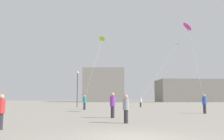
{
  "coord_description": "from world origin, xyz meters",
  "views": [
    {
      "loc": [
        -1.03,
        -8.67,
        1.43
      ],
      "look_at": [
        0.0,
        22.07,
        5.14
      ],
      "focal_mm": 37.84,
      "sensor_mm": 36.0,
      "label": 1
    }
  ],
  "objects": [
    {
      "name": "person_in_grey",
      "position": [
        0.25,
        5.21,
        0.91
      ],
      "size": [
        0.36,
        0.36,
        1.66
      ],
      "rotation": [
        0.0,
        0.0,
        0.22
      ],
      "color": "#2D2D33",
      "rests_on": "ground_plane"
    },
    {
      "name": "lamppost_east",
      "position": [
        -5.42,
        30.15,
        3.85
      ],
      "size": [
        0.36,
        0.36,
        5.88
      ],
      "color": "#2D2D30",
      "rests_on": "ground_plane"
    },
    {
      "name": "person_in_teal",
      "position": [
        -3.52,
        21.73,
        1.02
      ],
      "size": [
        0.4,
        0.4,
        1.86
      ],
      "rotation": [
        0.0,
        0.0,
        2.47
      ],
      "color": "#2D2D33",
      "rests_on": "ground_plane"
    },
    {
      "name": "kite_lime_diamond",
      "position": [
        -1.39,
        26.46,
        10.36
      ],
      "size": [
        2.73,
        5.32,
        9.58
      ],
      "color": "#8CD12D"
    },
    {
      "name": "kite_cyan_diamond",
      "position": [
        12.78,
        34.51,
        11.55
      ],
      "size": [
        8.25,
        4.18,
        10.75
      ],
      "color": "#1EB2C6"
    },
    {
      "name": "person_in_white",
      "position": [
        5.09,
        30.89,
        0.95
      ],
      "size": [
        0.38,
        0.38,
        1.73
      ],
      "rotation": [
        0.0,
        0.0,
        5.8
      ],
      "color": "#2D2D33",
      "rests_on": "ground_plane"
    },
    {
      "name": "person_in_purple",
      "position": [
        -0.39,
        9.0,
        1.02
      ],
      "size": [
        0.41,
        0.41,
        1.86
      ],
      "rotation": [
        0.0,
        0.0,
        3.23
      ],
      "color": "#2D2D33",
      "rests_on": "ground_plane"
    },
    {
      "name": "building_centre_hall",
      "position": [
        35.0,
        87.48,
        4.51
      ],
      "size": [
        28.14,
        14.16,
        9.02
      ],
      "color": "gray",
      "rests_on": "ground_plane"
    },
    {
      "name": "kite_magenta_diamond",
      "position": [
        7.21,
        13.66,
        8.47
      ],
      "size": [
        1.83,
        1.12,
        7.65
      ],
      "color": "#D12899"
    },
    {
      "name": "person_in_blue",
      "position": [
        8.57,
        13.77,
        1.02
      ],
      "size": [
        0.4,
        0.4,
        1.85
      ],
      "rotation": [
        0.0,
        0.0,
        5.7
      ],
      "color": "#2D2D33",
      "rests_on": "ground_plane"
    },
    {
      "name": "ground_plane",
      "position": [
        0.0,
        0.0,
        0.0
      ],
      "size": [
        300.0,
        300.0,
        0.0
      ],
      "primitive_type": "plane",
      "color": "#9E9689"
    },
    {
      "name": "building_left_hall",
      "position": [
        -1.0,
        89.98,
        6.7
      ],
      "size": [
        16.93,
        17.11,
        13.4
      ],
      "color": "gray",
      "rests_on": "ground_plane"
    },
    {
      "name": "person_in_red",
      "position": [
        -5.81,
        2.57,
        0.9
      ],
      "size": [
        0.36,
        0.36,
        1.63
      ],
      "rotation": [
        0.0,
        0.0,
        5.48
      ],
      "color": "#2D2D33",
      "rests_on": "ground_plane"
    }
  ]
}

